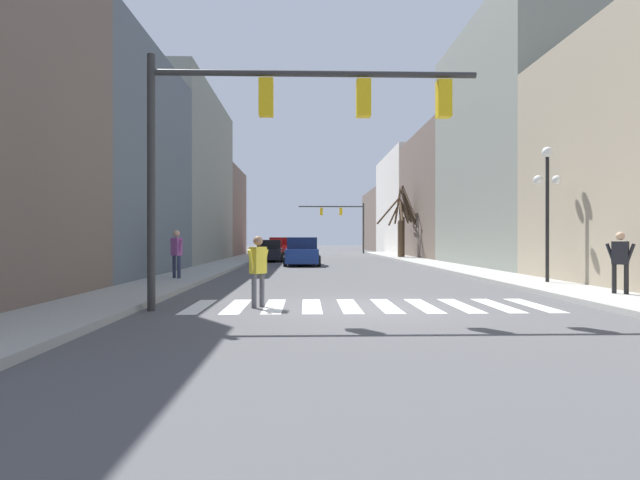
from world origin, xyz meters
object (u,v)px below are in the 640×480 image
object	(u,v)px
street_lamp_right_corner	(547,187)
street_tree_left_mid	(402,227)
street_tree_left_far	(405,221)
traffic_signal_far	(344,216)
pedestrian_crossing_street	(177,250)
pedestrian_waiting_at_curb	(258,265)
street_tree_right_near	(399,227)
car_driving_toward_lane	(279,247)
traffic_signal_near	(278,120)
pedestrian_on_right_sidewalk	(620,257)
car_parked_right_far	(270,251)
car_parked_left_mid	(297,249)
car_parked_left_near	(302,252)

from	to	relation	value
street_lamp_right_corner	street_tree_left_mid	distance (m)	24.33
street_tree_left_far	traffic_signal_far	bearing A→B (deg)	105.23
street_lamp_right_corner	pedestrian_crossing_street	bearing A→B (deg)	171.33
pedestrian_waiting_at_curb	pedestrian_crossing_street	size ratio (longest dim) A/B	0.94
pedestrian_crossing_street	street_tree_right_near	world-z (taller)	street_tree_right_near
car_driving_toward_lane	pedestrian_crossing_street	bearing A→B (deg)	175.52
traffic_signal_near	traffic_signal_far	world-z (taller)	traffic_signal_near
traffic_signal_near	pedestrian_on_right_sidewalk	distance (m)	9.75
traffic_signal_far	street_tree_right_near	distance (m)	15.65
pedestrian_waiting_at_curb	pedestrian_crossing_street	xyz separation A→B (m)	(-3.70, 6.97, 0.21)
street_tree_right_near	street_tree_left_mid	world-z (taller)	street_tree_left_mid
traffic_signal_near	car_parked_right_far	world-z (taller)	traffic_signal_near
pedestrian_crossing_street	traffic_signal_near	bearing A→B (deg)	161.22
pedestrian_waiting_at_curb	pedestrian_on_right_sidewalk	bearing A→B (deg)	132.39
pedestrian_on_right_sidewalk	street_tree_right_near	bearing A→B (deg)	-45.21
car_parked_right_far	pedestrian_waiting_at_curb	size ratio (longest dim) A/B	2.65
traffic_signal_far	pedestrian_waiting_at_curb	xyz separation A→B (m)	(-5.35, -43.74, -3.14)
pedestrian_waiting_at_curb	street_tree_left_far	world-z (taller)	street_tree_left_far
traffic_signal_far	car_parked_right_far	bearing A→B (deg)	-109.23
street_lamp_right_corner	street_tree_right_near	world-z (taller)	street_tree_right_near
traffic_signal_near	car_driving_toward_lane	xyz separation A→B (m)	(-1.93, 36.48, -3.49)
street_tree_left_far	pedestrian_waiting_at_curb	bearing A→B (deg)	-107.75
traffic_signal_far	pedestrian_crossing_street	world-z (taller)	traffic_signal_far
street_lamp_right_corner	car_parked_left_mid	size ratio (longest dim) A/B	0.97
pedestrian_crossing_street	street_tree_left_far	bearing A→B (deg)	-78.56
pedestrian_on_right_sidewalk	traffic_signal_far	bearing A→B (deg)	-41.39
car_parked_right_far	car_parked_left_near	bearing A→B (deg)	-156.98
car_parked_left_mid	traffic_signal_far	bearing A→B (deg)	158.91
pedestrian_on_right_sidewalk	street_tree_right_near	xyz separation A→B (m)	(-0.86, 27.23, 1.47)
car_driving_toward_lane	car_parked_left_near	bearing A→B (deg)	-172.32
traffic_signal_near	street_tree_left_far	distance (m)	30.95
traffic_signal_near	pedestrian_crossing_street	distance (m)	9.11
street_lamp_right_corner	car_driving_toward_lane	size ratio (longest dim) A/B	1.09
car_driving_toward_lane	street_tree_left_mid	xyz separation A→B (m)	(10.58, -6.69, 1.80)
car_parked_left_near	car_parked_left_mid	xyz separation A→B (m)	(-0.52, 12.20, -0.04)
pedestrian_on_right_sidewalk	street_tree_left_mid	world-z (taller)	street_tree_left_mid
pedestrian_waiting_at_curb	street_tree_right_near	world-z (taller)	street_tree_right_near
traffic_signal_near	street_tree_left_far	xyz separation A→B (m)	(8.83, 29.64, -1.19)
traffic_signal_far	street_tree_right_near	world-z (taller)	street_tree_right_near
traffic_signal_far	car_parked_right_far	world-z (taller)	traffic_signal_far
traffic_signal_near	car_driving_toward_lane	bearing A→B (deg)	93.02
pedestrian_waiting_at_curb	pedestrian_on_right_sidewalk	size ratio (longest dim) A/B	1.02
street_tree_left_mid	car_parked_left_mid	bearing A→B (deg)	169.92
pedestrian_crossing_street	street_tree_left_far	world-z (taller)	street_tree_left_far
car_parked_left_near	pedestrian_waiting_at_curb	distance (m)	18.67
car_parked_left_near	pedestrian_crossing_street	distance (m)	12.57
car_parked_left_mid	street_tree_left_far	xyz separation A→B (m)	(8.94, -1.71, 2.36)
car_parked_right_far	street_tree_right_near	xyz separation A→B (m)	(10.14, 4.30, 1.87)
car_parked_left_mid	pedestrian_waiting_at_curb	xyz separation A→B (m)	(-0.38, -30.85, 0.24)
car_parked_left_near	street_tree_left_far	size ratio (longest dim) A/B	0.73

